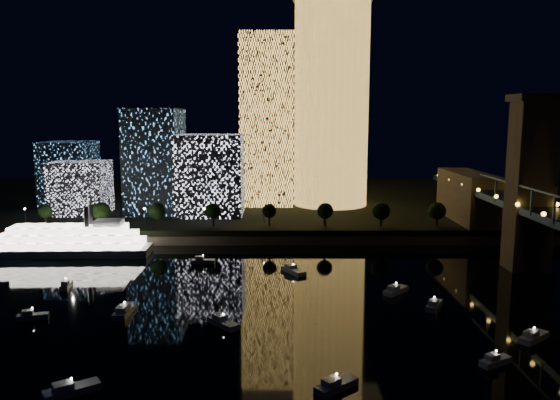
% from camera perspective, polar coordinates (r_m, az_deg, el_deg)
% --- Properties ---
extents(ground, '(520.00, 520.00, 0.00)m').
position_cam_1_polar(ground, '(112.72, 3.36, -14.20)').
color(ground, black).
rests_on(ground, ground).
extents(far_bank, '(420.00, 160.00, 5.00)m').
position_cam_1_polar(far_bank, '(266.91, 1.28, -0.18)').
color(far_bank, black).
rests_on(far_bank, ground).
extents(seawall, '(420.00, 6.00, 3.00)m').
position_cam_1_polar(seawall, '(190.50, 1.87, -4.12)').
color(seawall, '#6B5E4C').
rests_on(seawall, ground).
extents(tower_cylindrical, '(34.00, 34.00, 89.11)m').
position_cam_1_polar(tower_cylindrical, '(241.28, 5.39, 10.08)').
color(tower_cylindrical, '#EAAD4A').
rests_on(tower_cylindrical, far_bank).
extents(tower_rectangular, '(23.23, 23.23, 73.92)m').
position_cam_1_polar(tower_rectangular, '(242.89, -1.36, 8.28)').
color(tower_rectangular, '#EAAD4A').
rests_on(tower_rectangular, far_bank).
extents(midrise_blocks, '(86.04, 40.48, 42.04)m').
position_cam_1_polar(midrise_blocks, '(230.35, -14.15, 2.97)').
color(midrise_blocks, white).
rests_on(midrise_blocks, far_bank).
extents(riverboat, '(54.73, 13.03, 16.39)m').
position_cam_1_polar(riverboat, '(188.03, -21.80, -4.08)').
color(riverboat, silver).
rests_on(riverboat, ground).
extents(motorboats, '(111.55, 82.84, 2.78)m').
position_cam_1_polar(motorboats, '(123.85, -1.78, -11.62)').
color(motorboats, silver).
rests_on(motorboats, ground).
extents(esplanade_trees, '(165.73, 6.43, 8.72)m').
position_cam_1_polar(esplanade_trees, '(195.26, -5.22, -1.15)').
color(esplanade_trees, black).
rests_on(esplanade_trees, far_bank).
extents(street_lamps, '(132.70, 0.70, 5.65)m').
position_cam_1_polar(street_lamps, '(202.50, -7.91, -1.26)').
color(street_lamps, black).
rests_on(street_lamps, far_bank).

